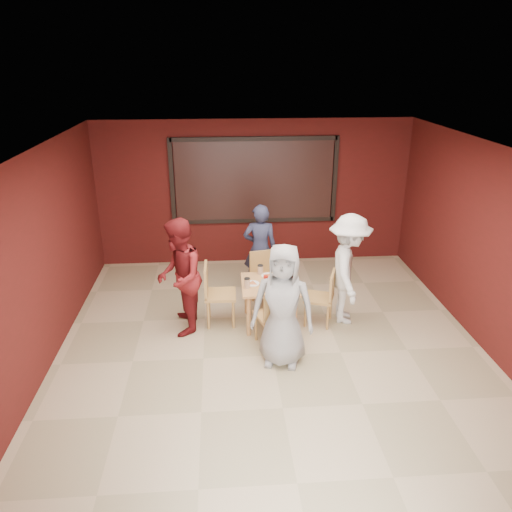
{
  "coord_description": "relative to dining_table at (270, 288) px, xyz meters",
  "views": [
    {
      "loc": [
        -0.68,
        -5.87,
        3.88
      ],
      "look_at": [
        -0.16,
        0.91,
        1.13
      ],
      "focal_mm": 35.0,
      "sensor_mm": 36.0,
      "label": 1
    }
  ],
  "objects": [
    {
      "name": "chair_front",
      "position": [
        -0.0,
        -0.68,
        -0.08
      ],
      "size": [
        0.56,
        0.56,
        0.92
      ],
      "color": "#AD8343",
      "rests_on": "floor"
    },
    {
      "name": "chair_right",
      "position": [
        0.82,
        -0.08,
        -0.11
      ],
      "size": [
        0.54,
        0.54,
        0.87
      ],
      "color": "#AD8343",
      "rests_on": "floor"
    },
    {
      "name": "floor",
      "position": [
        -0.05,
        -0.91,
        -0.6
      ],
      "size": [
        7.0,
        7.0,
        0.0
      ],
      "primitive_type": "plane",
      "color": "tan",
      "rests_on": "ground"
    },
    {
      "name": "diner_front",
      "position": [
        0.06,
        -1.05,
        0.24
      ],
      "size": [
        0.93,
        0.72,
        1.69
      ],
      "primitive_type": "imported",
      "rotation": [
        0.0,
        0.0,
        -0.25
      ],
      "color": "#989898",
      "rests_on": "floor"
    },
    {
      "name": "chair_left",
      "position": [
        -0.84,
        0.08,
        -0.06
      ],
      "size": [
        0.47,
        0.47,
        0.97
      ],
      "color": "#AD8343",
      "rests_on": "floor"
    },
    {
      "name": "chair_back",
      "position": [
        -0.02,
        0.71,
        -0.1
      ],
      "size": [
        0.51,
        0.51,
        0.89
      ],
      "color": "#AD8343",
      "rests_on": "floor"
    },
    {
      "name": "window_blinds",
      "position": [
        -0.05,
        2.54,
        1.05
      ],
      "size": [
        3.0,
        0.02,
        1.5
      ],
      "primitive_type": "cube",
      "color": "black"
    },
    {
      "name": "diner_left",
      "position": [
        -1.34,
        -0.1,
        0.27
      ],
      "size": [
        0.68,
        0.86,
        1.75
      ],
      "primitive_type": "imported",
      "rotation": [
        0.0,
        0.0,
        -1.55
      ],
      "color": "maroon",
      "rests_on": "floor"
    },
    {
      "name": "dining_table",
      "position": [
        0.0,
        0.0,
        0.0
      ],
      "size": [
        0.87,
        0.87,
        0.83
      ],
      "color": "tan",
      "rests_on": "floor"
    },
    {
      "name": "diner_right",
      "position": [
        1.19,
        0.02,
        0.26
      ],
      "size": [
        0.81,
        1.2,
        1.72
      ],
      "primitive_type": "imported",
      "rotation": [
        0.0,
        0.0,
        1.4
      ],
      "color": "silver",
      "rests_on": "floor"
    },
    {
      "name": "diner_back",
      "position": [
        -0.06,
        1.15,
        0.19
      ],
      "size": [
        0.6,
        0.42,
        1.59
      ],
      "primitive_type": "imported",
      "rotation": [
        0.0,
        0.0,
        3.07
      ],
      "color": "#2A2F4C",
      "rests_on": "floor"
    }
  ]
}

